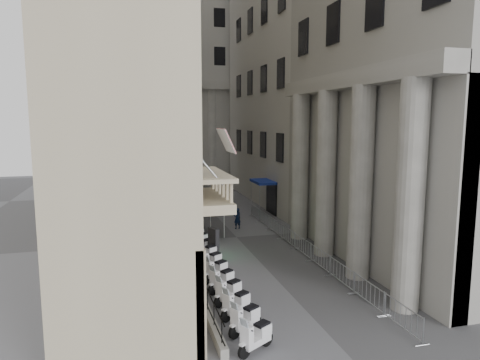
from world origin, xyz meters
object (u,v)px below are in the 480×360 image
object	(u,v)px
scooter_0	(256,352)
info_kiosk	(214,243)
security_tent	(206,203)
pedestrian_b	(222,197)
street_lamp	(168,166)
pedestrian_a	(237,218)

from	to	relation	value
scooter_0	info_kiosk	distance (m)	10.76
security_tent	pedestrian_b	bearing A→B (deg)	71.52
street_lamp	pedestrian_b	world-z (taller)	street_lamp
security_tent	pedestrian_a	world-z (taller)	security_tent
info_kiosk	pedestrian_b	xyz separation A→B (m)	(4.02, 15.75, -0.13)
scooter_0	pedestrian_a	xyz separation A→B (m)	(3.74, 17.23, 0.81)
security_tent	street_lamp	world-z (taller)	street_lamp
info_kiosk	security_tent	bearing A→B (deg)	64.67
street_lamp	pedestrian_b	xyz separation A→B (m)	(5.48, 3.28, -3.53)
scooter_0	pedestrian_a	world-z (taller)	pedestrian_a
security_tent	pedestrian_a	bearing A→B (deg)	29.06
info_kiosk	pedestrian_a	bearing A→B (deg)	43.88
scooter_0	pedestrian_b	xyz separation A→B (m)	(4.61, 26.45, 0.81)
security_tent	info_kiosk	xyz separation A→B (m)	(-0.43, -5.02, -1.45)
pedestrian_a	info_kiosk	bearing A→B (deg)	47.13
street_lamp	info_kiosk	xyz separation A→B (m)	(1.46, -12.47, -3.40)
security_tent	scooter_0	bearing A→B (deg)	-93.74
pedestrian_b	scooter_0	bearing A→B (deg)	93.85
info_kiosk	pedestrian_a	size ratio (longest dim) A/B	1.16
street_lamp	pedestrian_b	bearing A→B (deg)	8.26
scooter_0	security_tent	size ratio (longest dim) A/B	0.42
security_tent	info_kiosk	distance (m)	5.25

